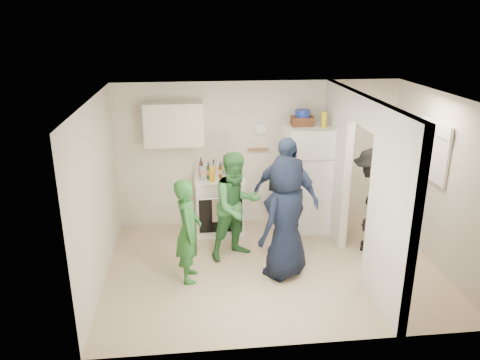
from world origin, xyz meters
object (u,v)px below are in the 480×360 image
object	(u,v)px
blue_bowl	(303,113)
person_denim	(285,197)
person_green_left	(188,231)
person_green_center	(236,206)
wicker_basket	(302,121)
yellow_cup_stack_top	(324,120)
fridge	(306,178)
person_nook	(370,200)
person_navy	(286,218)
stove	(219,204)

from	to	relation	value
blue_bowl	person_denim	bearing A→B (deg)	-115.37
person_green_left	person_green_center	distance (m)	0.94
wicker_basket	yellow_cup_stack_top	bearing A→B (deg)	-25.11
person_green_center	fridge	bearing A→B (deg)	9.09
wicker_basket	person_green_center	distance (m)	1.84
blue_bowl	person_nook	size ratio (longest dim) A/B	0.15
blue_bowl	person_navy	distance (m)	2.01
person_green_left	person_green_center	bearing A→B (deg)	-47.17
stove	person_denim	world-z (taller)	person_denim
wicker_basket	person_navy	world-z (taller)	wicker_basket
wicker_basket	person_nook	size ratio (longest dim) A/B	0.21
stove	person_nook	world-z (taller)	person_nook
blue_bowl	person_green_left	xyz separation A→B (m)	(-1.90, -1.54, -1.27)
wicker_basket	blue_bowl	size ratio (longest dim) A/B	1.46
fridge	blue_bowl	xyz separation A→B (m)	(-0.10, 0.05, 1.11)
wicker_basket	person_navy	xyz separation A→B (m)	(-0.56, -1.56, -1.00)
person_navy	person_nook	bearing A→B (deg)	162.48
yellow_cup_stack_top	person_green_left	world-z (taller)	yellow_cup_stack_top
person_nook	fridge	bearing A→B (deg)	-113.00
wicker_basket	person_green_center	bearing A→B (deg)	-141.34
blue_bowl	yellow_cup_stack_top	world-z (taller)	blue_bowl
fridge	person_navy	bearing A→B (deg)	-113.60
fridge	wicker_basket	world-z (taller)	wicker_basket
person_navy	person_nook	world-z (taller)	person_navy
fridge	person_navy	xyz separation A→B (m)	(-0.66, -1.51, -0.02)
person_denim	fridge	bearing A→B (deg)	98.91
blue_bowl	fridge	bearing A→B (deg)	-26.57
yellow_cup_stack_top	person_green_center	size ratio (longest dim) A/B	0.15
person_green_left	person_denim	xyz separation A→B (m)	(1.46, 0.61, 0.19)
person_denim	person_green_center	bearing A→B (deg)	-138.25
stove	person_green_center	xyz separation A→B (m)	(0.20, -0.92, 0.34)
person_green_center	person_navy	world-z (taller)	person_navy
fridge	person_green_left	xyz separation A→B (m)	(-2.00, -1.49, -0.16)
yellow_cup_stack_top	person_nook	size ratio (longest dim) A/B	0.15
wicker_basket	yellow_cup_stack_top	world-z (taller)	yellow_cup_stack_top
person_nook	person_denim	bearing A→B (deg)	-65.40
yellow_cup_stack_top	stove	bearing A→B (deg)	175.62
fridge	person_green_center	size ratio (longest dim) A/B	1.09
person_green_left	person_nook	xyz separation A→B (m)	(2.81, 0.63, 0.08)
person_denim	person_nook	distance (m)	1.35
fridge	person_nook	distance (m)	1.18
wicker_basket	person_denim	bearing A→B (deg)	-115.37
stove	wicker_basket	size ratio (longest dim) A/B	2.78
stove	blue_bowl	bearing A→B (deg)	0.83
stove	person_green_center	bearing A→B (deg)	-77.94
stove	wicker_basket	xyz separation A→B (m)	(1.38, 0.02, 1.39)
stove	fridge	bearing A→B (deg)	-1.16
fridge	person_navy	world-z (taller)	fridge
person_green_left	person_green_center	size ratio (longest dim) A/B	0.90
blue_bowl	person_green_left	world-z (taller)	blue_bowl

